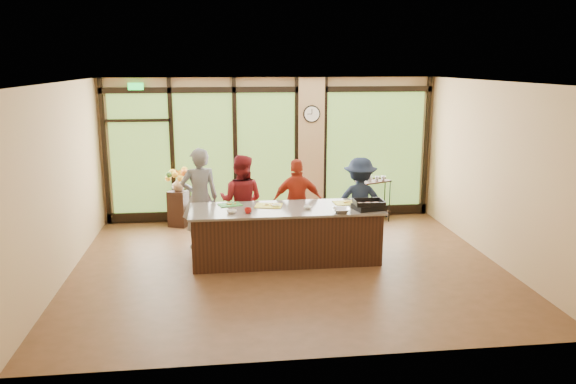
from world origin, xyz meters
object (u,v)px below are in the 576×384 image
object	(u,v)px
island_base	(286,235)
cook_left	(200,198)
cook_right	(360,201)
roasting_pan	(369,207)
flower_stand	(179,208)
bar_cart	(373,194)

from	to	relation	value
island_base	cook_left	bearing A→B (deg)	149.26
island_base	cook_right	bearing A→B (deg)	26.23
roasting_pan	flower_stand	xyz separation A→B (m)	(-3.29, 2.59, -0.59)
cook_left	cook_right	size ratio (longest dim) A/B	1.13
cook_right	flower_stand	distance (m)	3.78
roasting_pan	bar_cart	xyz separation A→B (m)	(0.77, 2.53, -0.39)
bar_cart	island_base	bearing A→B (deg)	-157.04
flower_stand	roasting_pan	bearing A→B (deg)	-16.42
island_base	cook_left	world-z (taller)	cook_left
cook_right	flower_stand	xyz separation A→B (m)	(-3.38, 1.62, -0.44)
cook_right	roasting_pan	xyz separation A→B (m)	(-0.09, -0.97, 0.15)
island_base	flower_stand	size ratio (longest dim) A/B	4.19
roasting_pan	cook_left	bearing A→B (deg)	144.61
island_base	bar_cart	size ratio (longest dim) A/B	3.24
flower_stand	bar_cart	bearing A→B (deg)	20.93
cook_left	island_base	bearing A→B (deg)	139.38
flower_stand	bar_cart	world-z (taller)	bar_cart
cook_right	bar_cart	distance (m)	1.72
cook_right	roasting_pan	world-z (taller)	cook_right
roasting_pan	cook_right	bearing A→B (deg)	70.82
island_base	roasting_pan	world-z (taller)	roasting_pan
cook_right	roasting_pan	size ratio (longest dim) A/B	3.35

